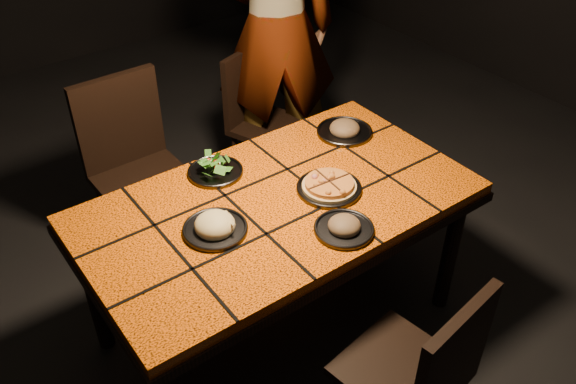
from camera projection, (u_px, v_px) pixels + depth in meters
room_shell at (275, 23)px, 2.04m from camera, size 6.04×7.04×3.08m
dining_table at (278, 214)px, 2.54m from camera, size 1.62×0.92×0.75m
chair_near at (422, 371)px, 2.12m from camera, size 0.45×0.45×0.87m
chair_far_left at (134, 160)px, 3.06m from camera, size 0.45×0.45×0.98m
chair_far_right at (260, 112)px, 3.58m from camera, size 0.50×0.50×0.86m
diner at (276, 29)px, 3.37m from camera, size 0.83×0.70×1.93m
plate_pizza at (329, 187)px, 2.53m from camera, size 0.27×0.27×0.04m
plate_pasta at (215, 227)px, 2.32m from camera, size 0.25×0.25×0.08m
plate_salad at (215, 169)px, 2.62m from camera, size 0.24×0.24×0.07m
plate_mushroom_a at (344, 227)px, 2.32m from camera, size 0.23×0.23×0.08m
plate_mushroom_b at (345, 129)px, 2.89m from camera, size 0.27×0.27×0.09m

